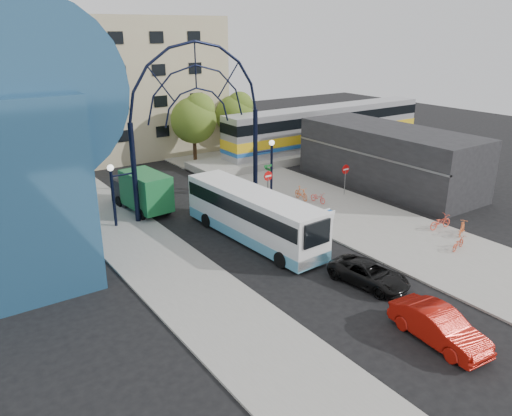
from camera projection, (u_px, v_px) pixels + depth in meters
ground at (328, 281)px, 26.87m from camera, size 120.00×120.00×0.00m
sidewalk_east at (374, 225)px, 34.24m from camera, size 8.00×56.00×0.12m
plaza_west at (169, 270)px, 27.98m from camera, size 5.00×50.00×0.12m
gateway_arch at (197, 93)px, 34.76m from camera, size 13.64×0.44×12.10m
stop_sign at (268, 179)px, 38.03m from camera, size 0.80×0.07×2.50m
do_not_enter_sign at (345, 172)px, 39.83m from camera, size 0.76×0.07×2.48m
street_name_sign at (268, 175)px, 38.66m from camera, size 0.70×0.70×2.80m
sandwich_board at (329, 215)px, 34.24m from camera, size 0.55×0.61×0.99m
commercial_block_east at (388, 157)px, 42.34m from camera, size 6.00×16.00×5.00m
apartment_block at (118, 87)px, 52.53m from camera, size 20.00×12.10×14.00m
train_platform at (326, 149)px, 54.46m from camera, size 32.00×5.00×0.80m
train_car at (327, 126)px, 53.61m from camera, size 25.10×3.05×4.20m
tree_north_a at (195, 118)px, 48.59m from camera, size 4.48×4.48×7.00m
tree_north_b at (78, 115)px, 46.07m from camera, size 5.12×5.12×8.00m
tree_north_c at (236, 113)px, 53.48m from camera, size 4.16×4.16×6.50m
city_bus at (253, 215)px, 31.67m from camera, size 3.20×11.72×3.18m
green_truck at (141, 191)px, 36.79m from camera, size 2.70×6.14×3.02m
black_suv at (369, 274)px, 26.32m from camera, size 2.68×4.67×1.23m
red_sedan at (439, 326)px, 21.44m from camera, size 1.98×4.70×1.51m
bike_near_a at (318, 197)px, 38.46m from camera, size 0.64×1.54×0.79m
bike_near_b at (301, 193)px, 39.07m from camera, size 0.68×1.76×1.03m
bike_far_a at (440, 222)px, 33.39m from camera, size 1.90×0.81×0.97m
bike_far_b at (462, 228)px, 32.38m from camera, size 1.64×1.04×0.96m
bike_far_c at (458, 243)px, 30.30m from camera, size 1.63×0.86×0.81m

